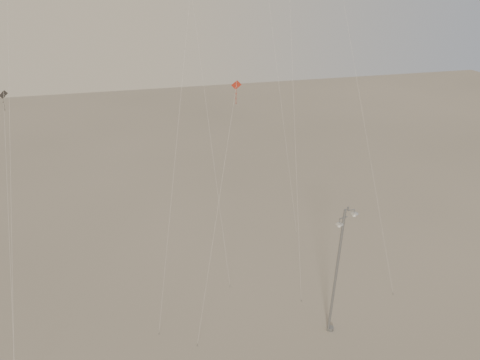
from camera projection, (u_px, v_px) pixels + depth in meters
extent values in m
plane|color=gray|center=(293.00, 347.00, 32.46)|extent=(160.00, 160.00, 0.00)
cylinder|color=gray|center=(331.00, 328.00, 33.90)|extent=(0.44, 0.44, 0.30)
cylinder|color=gray|center=(336.00, 274.00, 31.93)|extent=(0.55, 0.18, 9.89)
cylinder|color=gray|center=(348.00, 208.00, 29.95)|extent=(0.14, 0.14, 0.18)
cylinder|color=gray|center=(351.00, 210.00, 30.08)|extent=(0.50, 0.07, 0.07)
cylinder|color=gray|center=(355.00, 212.00, 30.20)|extent=(0.06, 0.06, 0.30)
ellipsoid|color=#B9B9B4|center=(354.00, 214.00, 30.26)|extent=(0.52, 0.52, 0.18)
cylinder|color=gray|center=(344.00, 218.00, 30.07)|extent=(0.60, 0.21, 0.07)
cylinder|color=gray|center=(340.00, 222.00, 30.02)|extent=(0.06, 0.06, 0.40)
ellipsoid|color=#B9B9B4|center=(339.00, 224.00, 30.11)|extent=(0.52, 0.52, 0.18)
cylinder|color=beige|center=(9.00, 85.00, 26.95)|extent=(4.01, 12.72, 35.61)
cylinder|color=beige|center=(178.00, 122.00, 30.01)|extent=(5.11, 4.58, 29.86)
cylinder|color=gray|center=(159.00, 334.00, 33.55)|extent=(0.06, 0.06, 0.10)
cylinder|color=beige|center=(290.00, 15.00, 32.42)|extent=(0.25, 9.53, 41.95)
cylinder|color=gray|center=(301.00, 301.00, 36.90)|extent=(0.06, 0.06, 0.10)
cube|color=maroon|center=(236.00, 85.00, 29.06)|extent=(0.60, 0.28, 0.63)
cylinder|color=maroon|center=(236.00, 97.00, 29.52)|extent=(0.04, 0.17, 1.00)
cylinder|color=beige|center=(216.00, 222.00, 30.79)|extent=(3.73, 3.22, 17.32)
cylinder|color=gray|center=(197.00, 345.00, 32.51)|extent=(0.06, 0.06, 0.10)
cylinder|color=beige|center=(365.00, 129.00, 38.35)|extent=(0.84, 12.94, 23.81)
cylinder|color=gray|center=(393.00, 294.00, 37.66)|extent=(0.06, 0.06, 0.10)
cylinder|color=beige|center=(278.00, 80.00, 44.01)|extent=(1.89, 8.58, 28.68)
cylinder|color=gray|center=(297.00, 233.00, 46.37)|extent=(0.06, 0.06, 0.10)
cube|color=#312D29|center=(3.00, 94.00, 30.89)|extent=(0.51, 0.39, 0.61)
cylinder|color=#312D29|center=(4.00, 104.00, 31.22)|extent=(0.13, 0.10, 0.85)
cylinder|color=beige|center=(9.00, 240.00, 29.71)|extent=(0.70, 10.16, 16.33)
cylinder|color=beige|center=(203.00, 81.00, 39.19)|extent=(0.48, 15.80, 30.58)
cylinder|color=gray|center=(230.00, 286.00, 38.59)|extent=(0.06, 0.06, 0.10)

